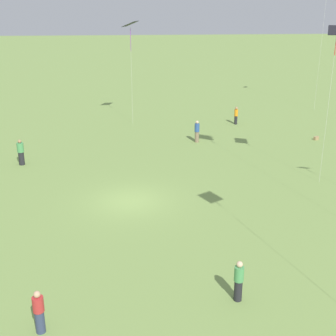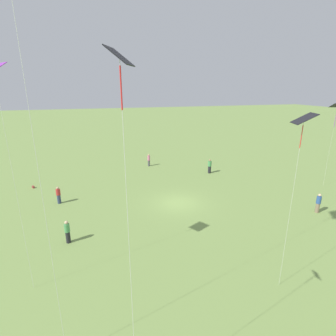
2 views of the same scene
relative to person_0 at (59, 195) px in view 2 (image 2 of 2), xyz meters
name	(u,v)px [view 2 (image 2 of 2)]	position (x,y,z in m)	size (l,w,h in m)	color
ground_plane	(178,203)	(-10.76, 3.15, -0.82)	(240.00, 240.00, 0.00)	#7A994C
person_0	(59,195)	(0.00, 0.00, 0.00)	(0.44, 0.44, 1.65)	#333D5B
person_1	(149,160)	(-10.78, -9.53, 0.04)	(0.47, 0.47, 1.70)	#4C4C51
person_2	(318,203)	(-21.76, 8.48, 0.05)	(0.54, 0.54, 1.74)	#847056
person_3	(210,166)	(-17.48, -4.26, 0.06)	(0.53, 0.53, 1.79)	#232328
person_6	(67,232)	(-1.23, 7.18, 0.03)	(0.49, 0.49, 1.69)	#232328
kite_2	(121,92)	(-4.10, 18.35, 9.56)	(0.76, 0.81, 11.35)	black
kite_5	(303,125)	(-12.67, 14.91, 8.04)	(1.19, 1.25, 9.37)	black
picnic_bag_0	(33,187)	(3.09, -5.00, -0.70)	(0.33, 0.37, 0.24)	#933833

